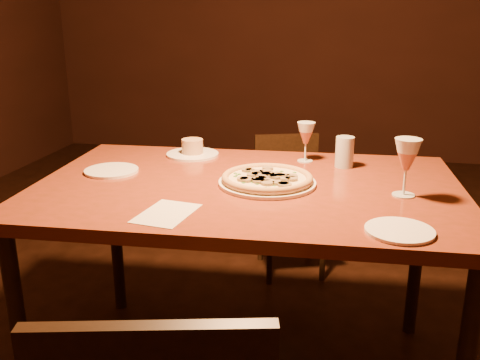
# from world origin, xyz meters

# --- Properties ---
(back_wall) EXTENTS (6.00, 0.04, 3.00)m
(back_wall) POSITION_xyz_m (0.00, 3.50, 1.50)
(back_wall) COLOR #361811
(back_wall) RESTS_ON floor
(dining_table) EXTENTS (1.60, 1.07, 0.83)m
(dining_table) POSITION_xyz_m (-0.28, -0.12, 0.76)
(dining_table) COLOR maroon
(dining_table) RESTS_ON floor
(chair_far) EXTENTS (0.47, 0.47, 0.77)m
(chair_far) POSITION_xyz_m (-0.23, 0.93, 0.43)
(chair_far) COLOR black
(chair_far) RESTS_ON floor
(pizza_plate) EXTENTS (0.36, 0.36, 0.04)m
(pizza_plate) POSITION_xyz_m (-0.21, -0.11, 0.85)
(pizza_plate) COLOR white
(pizza_plate) RESTS_ON dining_table
(ramekin_saucer) EXTENTS (0.23, 0.23, 0.07)m
(ramekin_saucer) POSITION_xyz_m (-0.59, 0.24, 0.86)
(ramekin_saucer) COLOR white
(ramekin_saucer) RESTS_ON dining_table
(wine_glass_far) EXTENTS (0.08, 0.08, 0.17)m
(wine_glass_far) POSITION_xyz_m (-0.10, 0.24, 0.92)
(wine_glass_far) COLOR #A85F46
(wine_glass_far) RESTS_ON dining_table
(wine_glass_right) EXTENTS (0.09, 0.09, 0.20)m
(wine_glass_right) POSITION_xyz_m (0.27, -0.14, 0.93)
(wine_glass_right) COLOR #A85F46
(wine_glass_right) RESTS_ON dining_table
(water_tumbler) EXTENTS (0.08, 0.08, 0.13)m
(water_tumbler) POSITION_xyz_m (0.07, 0.19, 0.90)
(water_tumbler) COLOR #ADB7BD
(water_tumbler) RESTS_ON dining_table
(side_plate_left) EXTENTS (0.21, 0.21, 0.01)m
(side_plate_left) POSITION_xyz_m (-0.84, -0.07, 0.84)
(side_plate_left) COLOR white
(side_plate_left) RESTS_ON dining_table
(side_plate_near) EXTENTS (0.20, 0.20, 0.01)m
(side_plate_near) POSITION_xyz_m (0.24, -0.47, 0.84)
(side_plate_near) COLOR white
(side_plate_near) RESTS_ON dining_table
(menu_card) EXTENTS (0.18, 0.24, 0.00)m
(menu_card) POSITION_xyz_m (-0.47, -0.47, 0.83)
(menu_card) COLOR beige
(menu_card) RESTS_ON dining_table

